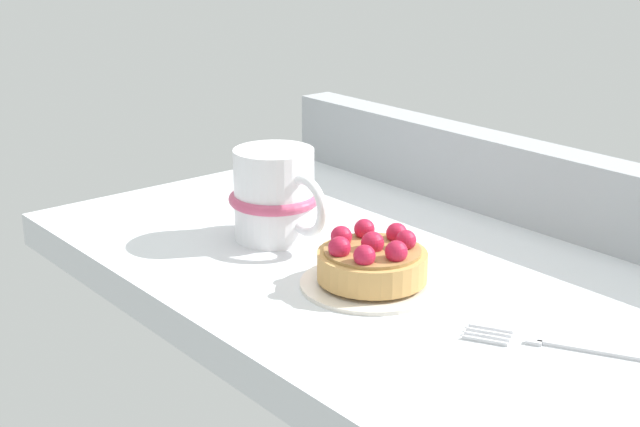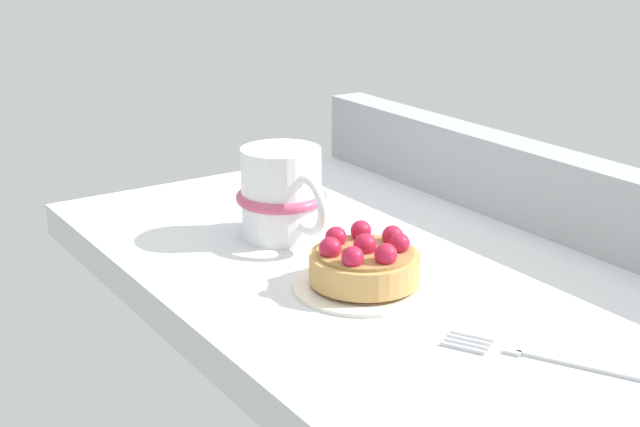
{
  "view_description": "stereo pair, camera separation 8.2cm",
  "coord_description": "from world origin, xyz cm",
  "px_view_note": "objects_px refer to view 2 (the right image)",
  "views": [
    {
      "loc": [
        57.67,
        -54.82,
        31.02
      ],
      "look_at": [
        -2.6,
        -5.01,
        4.6
      ],
      "focal_mm": 50.27,
      "sensor_mm": 36.0,
      "label": 1
    },
    {
      "loc": [
        62.58,
        -48.2,
        31.02
      ],
      "look_at": [
        -2.6,
        -5.01,
        4.6
      ],
      "focal_mm": 50.27,
      "sensor_mm": 36.0,
      "label": 2
    }
  ],
  "objects_px": {
    "coffee_mug": "(283,194)",
    "dessert_fork": "(562,361)",
    "raspberry_tart": "(365,262)",
    "dessert_plate": "(364,284)"
  },
  "relations": [
    {
      "from": "raspberry_tart",
      "to": "coffee_mug",
      "type": "distance_m",
      "value": 0.15
    },
    {
      "from": "coffee_mug",
      "to": "dessert_fork",
      "type": "xyz_separation_m",
      "value": [
        0.34,
        0.03,
        -0.04
      ]
    },
    {
      "from": "dessert_plate",
      "to": "dessert_fork",
      "type": "bearing_deg",
      "value": 10.54
    },
    {
      "from": "dessert_plate",
      "to": "dessert_fork",
      "type": "height_order",
      "value": "dessert_plate"
    },
    {
      "from": "dessert_plate",
      "to": "raspberry_tart",
      "type": "height_order",
      "value": "raspberry_tart"
    },
    {
      "from": "dessert_plate",
      "to": "coffee_mug",
      "type": "bearing_deg",
      "value": 176.79
    },
    {
      "from": "raspberry_tart",
      "to": "coffee_mug",
      "type": "relative_size",
      "value": 0.77
    },
    {
      "from": "raspberry_tart",
      "to": "coffee_mug",
      "type": "bearing_deg",
      "value": 176.8
    },
    {
      "from": "coffee_mug",
      "to": "dessert_fork",
      "type": "distance_m",
      "value": 0.35
    },
    {
      "from": "raspberry_tart",
      "to": "coffee_mug",
      "type": "height_order",
      "value": "coffee_mug"
    }
  ]
}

